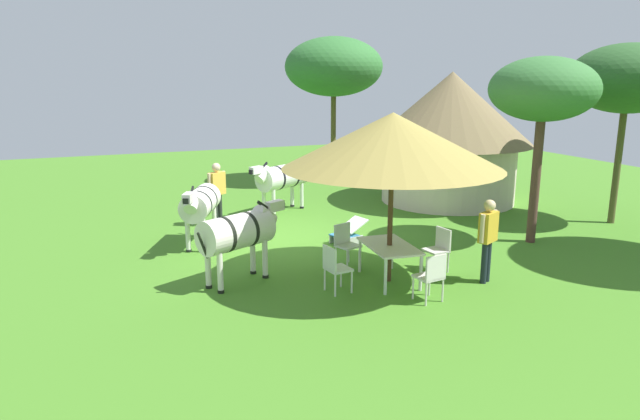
# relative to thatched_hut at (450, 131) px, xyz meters

# --- Properties ---
(ground_plane) EXTENTS (36.00, 36.00, 0.00)m
(ground_plane) POSITION_rel_thatched_hut_xyz_m (2.41, -6.17, -2.23)
(ground_plane) COLOR #457E24
(thatched_hut) EXTENTS (5.11, 5.11, 4.07)m
(thatched_hut) POSITION_rel_thatched_hut_xyz_m (0.00, 0.00, 0.00)
(thatched_hut) COLOR beige
(thatched_hut) RESTS_ON ground_plane
(shade_umbrella) EXTENTS (4.19, 4.19, 3.30)m
(shade_umbrella) POSITION_rel_thatched_hut_xyz_m (5.84, -5.30, 0.54)
(shade_umbrella) COLOR #4A2E1B
(shade_umbrella) RESTS_ON ground_plane
(patio_dining_table) EXTENTS (1.51, 0.96, 0.74)m
(patio_dining_table) POSITION_rel_thatched_hut_xyz_m (5.84, -5.30, -1.58)
(patio_dining_table) COLOR silver
(patio_dining_table) RESTS_ON ground_plane
(patio_chair_west_end) EXTENTS (0.49, 0.47, 0.90)m
(patio_chair_west_end) POSITION_rel_thatched_hut_xyz_m (5.69, -4.06, -1.71)
(patio_chair_west_end) COLOR silver
(patio_chair_west_end) RESTS_ON ground_plane
(patio_chair_east_end) EXTENTS (0.54, 0.55, 0.90)m
(patio_chair_east_end) POSITION_rel_thatched_hut_xyz_m (4.65, -5.71, -1.71)
(patio_chair_east_end) COLOR silver
(patio_chair_east_end) RESTS_ON ground_plane
(patio_chair_near_lawn) EXTENTS (0.49, 0.48, 0.90)m
(patio_chair_near_lawn) POSITION_rel_thatched_hut_xyz_m (6.02, -6.55, -1.71)
(patio_chair_near_lawn) COLOR silver
(patio_chair_near_lawn) RESTS_ON ground_plane
(patio_chair_near_hut) EXTENTS (0.48, 0.49, 0.90)m
(patio_chair_near_hut) POSITION_rel_thatched_hut_xyz_m (7.09, -5.13, -1.71)
(patio_chair_near_hut) COLOR silver
(patio_chair_near_hut) RESTS_ON ground_plane
(guest_beside_umbrella) EXTENTS (0.38, 0.54, 1.66)m
(guest_beside_umbrella) POSITION_rel_thatched_hut_xyz_m (6.62, -3.58, -1.23)
(guest_beside_umbrella) COLOR black
(guest_beside_umbrella) RESTS_ON ground_plane
(standing_watcher) EXTENTS (0.42, 0.53, 1.70)m
(standing_watcher) POSITION_rel_thatched_hut_xyz_m (0.29, -7.50, -1.21)
(standing_watcher) COLOR black
(standing_watcher) RESTS_ON ground_plane
(striped_lounge_chair) EXTENTS (0.72, 0.93, 0.58)m
(striped_lounge_chair) POSITION_rel_thatched_hut_xyz_m (3.18, -4.97, -1.98)
(striped_lounge_chair) COLOR teal
(striped_lounge_chair) RESTS_ON ground_plane
(zebra_nearest_camera) EXTENTS (2.04, 1.22, 1.56)m
(zebra_nearest_camera) POSITION_rel_thatched_hut_xyz_m (2.04, -8.28, -1.22)
(zebra_nearest_camera) COLOR silver
(zebra_nearest_camera) RESTS_ON ground_plane
(zebra_by_umbrella) EXTENTS (1.24, 1.99, 1.56)m
(zebra_by_umbrella) POSITION_rel_thatched_hut_xyz_m (4.81, -8.05, -1.21)
(zebra_by_umbrella) COLOR silver
(zebra_by_umbrella) RESTS_ON ground_plane
(zebra_toward_hut) EXTENTS (1.46, 2.09, 1.57)m
(zebra_toward_hut) POSITION_rel_thatched_hut_xyz_m (-0.55, -5.41, -1.20)
(zebra_toward_hut) COLOR silver
(zebra_toward_hut) RESTS_ON ground_plane
(acacia_tree_left_background) EXTENTS (2.48, 2.48, 4.40)m
(acacia_tree_left_background) POSITION_rel_thatched_hut_xyz_m (4.73, -0.78, 1.39)
(acacia_tree_left_background) COLOR #51352A
(acacia_tree_left_background) RESTS_ON ground_plane
(acacia_tree_right_background) EXTENTS (3.55, 3.55, 5.32)m
(acacia_tree_right_background) POSITION_rel_thatched_hut_xyz_m (-4.41, -2.10, 2.01)
(acacia_tree_right_background) COLOR brown
(acacia_tree_right_background) RESTS_ON ground_plane
(acacia_tree_far_lawn) EXTENTS (3.01, 3.01, 4.78)m
(acacia_tree_far_lawn) POSITION_rel_thatched_hut_xyz_m (4.09, 2.59, 1.63)
(acacia_tree_far_lawn) COLOR brown
(acacia_tree_far_lawn) RESTS_ON ground_plane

